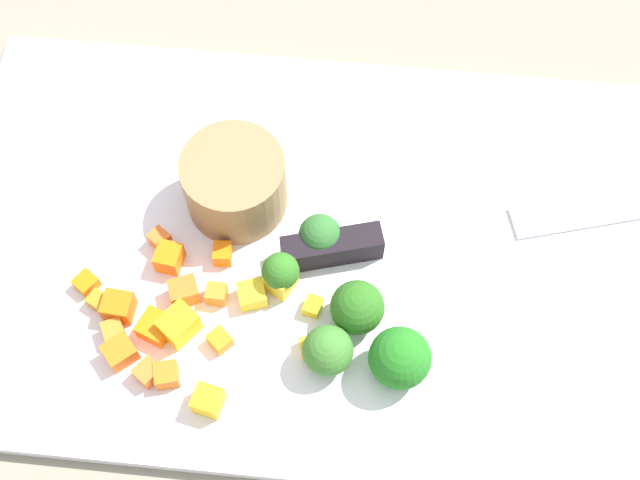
% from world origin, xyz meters
% --- Properties ---
extents(ground_plane, '(4.00, 4.00, 0.00)m').
position_xyz_m(ground_plane, '(0.00, 0.00, 0.00)').
color(ground_plane, gray).
extents(cutting_board, '(0.53, 0.32, 0.01)m').
position_xyz_m(cutting_board, '(0.00, 0.00, 0.01)').
color(cutting_board, white).
rests_on(cutting_board, ground_plane).
extents(prep_bowl, '(0.07, 0.07, 0.05)m').
position_xyz_m(prep_bowl, '(-0.06, 0.03, 0.04)').
color(prep_bowl, olive).
rests_on(prep_bowl, cutting_board).
extents(chef_knife, '(0.35, 0.12, 0.02)m').
position_xyz_m(chef_knife, '(0.08, 0.01, 0.02)').
color(chef_knife, silver).
rests_on(chef_knife, cutting_board).
extents(carrot_dice_0, '(0.02, 0.02, 0.01)m').
position_xyz_m(carrot_dice_0, '(-0.06, -0.08, 0.02)').
color(carrot_dice_0, orange).
rests_on(carrot_dice_0, cutting_board).
extents(carrot_dice_1, '(0.01, 0.01, 0.01)m').
position_xyz_m(carrot_dice_1, '(-0.07, -0.02, 0.02)').
color(carrot_dice_1, orange).
rests_on(carrot_dice_1, cutting_board).
extents(carrot_dice_2, '(0.02, 0.02, 0.01)m').
position_xyz_m(carrot_dice_2, '(-0.13, -0.08, 0.02)').
color(carrot_dice_2, orange).
rests_on(carrot_dice_2, cutting_board).
extents(carrot_dice_3, '(0.03, 0.03, 0.01)m').
position_xyz_m(carrot_dice_3, '(-0.10, -0.07, 0.02)').
color(carrot_dice_3, orange).
rests_on(carrot_dice_3, cutting_board).
extents(carrot_dice_4, '(0.02, 0.02, 0.01)m').
position_xyz_m(carrot_dice_4, '(-0.11, -0.01, 0.02)').
color(carrot_dice_4, orange).
rests_on(carrot_dice_4, cutting_board).
extents(carrot_dice_5, '(0.02, 0.02, 0.02)m').
position_xyz_m(carrot_dice_5, '(-0.09, -0.05, 0.02)').
color(carrot_dice_5, orange).
rests_on(carrot_dice_5, cutting_board).
extents(carrot_dice_6, '(0.02, 0.02, 0.02)m').
position_xyz_m(carrot_dice_6, '(-0.10, -0.02, 0.02)').
color(carrot_dice_6, orange).
rests_on(carrot_dice_6, cutting_board).
extents(carrot_dice_7, '(0.01, 0.01, 0.01)m').
position_xyz_m(carrot_dice_7, '(-0.07, -0.05, 0.02)').
color(carrot_dice_7, orange).
rests_on(carrot_dice_7, cutting_board).
extents(carrot_dice_8, '(0.02, 0.02, 0.01)m').
position_xyz_m(carrot_dice_8, '(-0.14, -0.06, 0.02)').
color(carrot_dice_8, orange).
rests_on(carrot_dice_8, cutting_board).
extents(carrot_dice_9, '(0.02, 0.02, 0.02)m').
position_xyz_m(carrot_dice_9, '(-0.13, -0.06, 0.02)').
color(carrot_dice_9, orange).
rests_on(carrot_dice_9, cutting_board).
extents(carrot_dice_10, '(0.02, 0.02, 0.01)m').
position_xyz_m(carrot_dice_10, '(-0.10, -0.10, 0.02)').
color(carrot_dice_10, orange).
rests_on(carrot_dice_10, cutting_board).
extents(carrot_dice_11, '(0.02, 0.02, 0.01)m').
position_xyz_m(carrot_dice_11, '(-0.15, -0.05, 0.02)').
color(carrot_dice_11, orange).
rests_on(carrot_dice_11, cutting_board).
extents(carrot_dice_12, '(0.02, 0.02, 0.01)m').
position_xyz_m(carrot_dice_12, '(-0.09, -0.10, 0.02)').
color(carrot_dice_12, orange).
rests_on(carrot_dice_12, cutting_board).
extents(carrot_dice_13, '(0.03, 0.03, 0.01)m').
position_xyz_m(carrot_dice_13, '(-0.12, -0.09, 0.02)').
color(carrot_dice_13, orange).
rests_on(carrot_dice_13, cutting_board).
extents(pepper_dice_0, '(0.01, 0.02, 0.01)m').
position_xyz_m(pepper_dice_0, '(0.00, -0.08, 0.02)').
color(pepper_dice_0, yellow).
rests_on(pepper_dice_0, cutting_board).
extents(pepper_dice_1, '(0.02, 0.02, 0.02)m').
position_xyz_m(pepper_dice_1, '(-0.06, -0.12, 0.02)').
color(pepper_dice_1, yellow).
rests_on(pepper_dice_1, cutting_board).
extents(pepper_dice_2, '(0.02, 0.02, 0.02)m').
position_xyz_m(pepper_dice_2, '(-0.02, -0.03, 0.02)').
color(pepper_dice_2, yellow).
rests_on(pepper_dice_2, cutting_board).
extents(pepper_dice_3, '(0.02, 0.02, 0.01)m').
position_xyz_m(pepper_dice_3, '(-0.04, -0.04, 0.02)').
color(pepper_dice_3, yellow).
rests_on(pepper_dice_3, cutting_board).
extents(pepper_dice_4, '(0.03, 0.03, 0.02)m').
position_xyz_m(pepper_dice_4, '(-0.09, -0.07, 0.02)').
color(pepper_dice_4, yellow).
rests_on(pepper_dice_4, cutting_board).
extents(pepper_dice_5, '(0.01, 0.01, 0.01)m').
position_xyz_m(pepper_dice_5, '(-0.00, -0.05, 0.02)').
color(pepper_dice_5, yellow).
rests_on(pepper_dice_5, cutting_board).
extents(broccoli_floret_0, '(0.04, 0.04, 0.04)m').
position_xyz_m(broccoli_floret_0, '(0.03, -0.05, 0.03)').
color(broccoli_floret_0, '#8FC456').
rests_on(broccoli_floret_0, cutting_board).
extents(broccoli_floret_1, '(0.04, 0.04, 0.04)m').
position_xyz_m(broccoli_floret_1, '(0.06, -0.08, 0.03)').
color(broccoli_floret_1, '#82AD68').
rests_on(broccoli_floret_1, cutting_board).
extents(broccoli_floret_2, '(0.03, 0.03, 0.03)m').
position_xyz_m(broccoli_floret_2, '(0.00, -0.00, 0.03)').
color(broccoli_floret_2, '#80B566').
rests_on(broccoli_floret_2, cutting_board).
extents(broccoli_floret_3, '(0.03, 0.03, 0.04)m').
position_xyz_m(broccoli_floret_3, '(0.01, -0.08, 0.03)').
color(broccoli_floret_3, '#96C05A').
rests_on(broccoli_floret_3, cutting_board).
extents(broccoli_floret_4, '(0.03, 0.03, 0.03)m').
position_xyz_m(broccoli_floret_4, '(-0.02, -0.03, 0.03)').
color(broccoli_floret_4, '#90C359').
rests_on(broccoli_floret_4, cutting_board).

